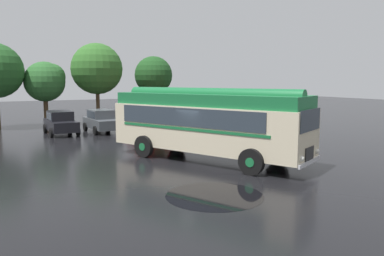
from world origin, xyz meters
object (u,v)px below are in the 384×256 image
object	(u,v)px
vintage_bus	(207,121)
car_far_right	(169,117)
car_mid_right	(141,119)
car_mid_left	(101,121)
car_near_left	(61,122)

from	to	relation	value
vintage_bus	car_far_right	distance (m)	13.02
car_mid_right	car_mid_left	bearing A→B (deg)	169.22
car_near_left	car_mid_right	world-z (taller)	same
car_far_right	vintage_bus	bearing A→B (deg)	-105.98
car_near_left	car_mid_right	size ratio (longest dim) A/B	1.01
car_mid_left	car_far_right	world-z (taller)	same
car_near_left	car_mid_left	size ratio (longest dim) A/B	0.99
vintage_bus	car_far_right	world-z (taller)	vintage_bus
car_mid_left	car_near_left	bearing A→B (deg)	176.82
car_near_left	vintage_bus	bearing A→B (deg)	-68.56
car_mid_left	car_far_right	bearing A→B (deg)	2.03
car_mid_right	car_far_right	size ratio (longest dim) A/B	1.01
vintage_bus	car_mid_right	distance (m)	11.80
car_far_right	car_mid_right	bearing A→B (deg)	-164.36
car_near_left	car_far_right	distance (m)	8.46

